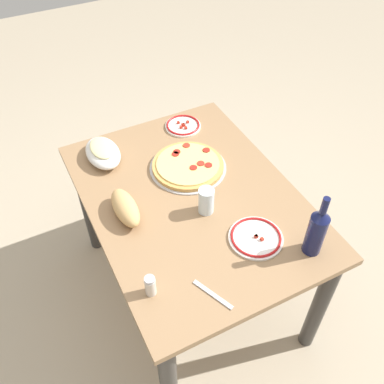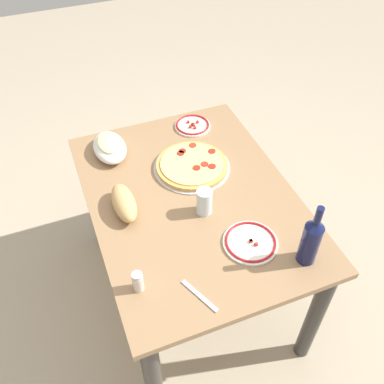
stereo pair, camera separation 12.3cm
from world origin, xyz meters
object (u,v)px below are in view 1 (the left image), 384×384
Objects in this scene: side_plate_far at (256,237)px; bread_loaf at (125,208)px; pepperoni_pizza at (188,166)px; water_glass at (206,201)px; baked_pasta_dish at (103,152)px; dining_table at (192,216)px; wine_bottle at (317,231)px; side_plate_near at (183,126)px; spice_shaker at (150,286)px.

bread_loaf is at bearing -130.66° from side_plate_far.
pepperoni_pizza is 2.98× the size of water_glass.
baked_pasta_dish is 0.38m from bread_loaf.
side_plate_far is at bearing 20.70° from dining_table.
water_glass is at bearing -10.76° from pepperoni_pizza.
side_plate_far is (0.22, 0.10, -0.05)m from water_glass.
water_glass is at bearing 9.65° from dining_table.
wine_bottle is 1.32× the size of side_plate_far.
dining_table is 4.12× the size of wine_bottle.
wine_bottle is 1.56× the size of side_plate_near.
bread_loaf is (0.43, -0.47, 0.03)m from side_plate_near.
dining_table is 9.90× the size of water_glass.
water_glass is 1.36× the size of spice_shaker.
baked_pasta_dish is at bearing -83.37° from side_plate_near.
baked_pasta_dish is 0.76m from spice_shaker.
wine_bottle reaches higher than spice_shaker.
dining_table is at bearing -21.65° from side_plate_near.
wine_bottle reaches higher than baked_pasta_dish.
water_glass is at bearing 28.29° from baked_pasta_dish.
spice_shaker is at bearing -37.91° from pepperoni_pizza.
dining_table is 3.32× the size of pepperoni_pizza.
pepperoni_pizza is 0.28m from water_glass.
pepperoni_pizza reaches higher than side_plate_near.
baked_pasta_dish reaches higher than pepperoni_pizza.
water_glass is (-0.36, -0.26, -0.05)m from wine_bottle.
wine_bottle is at bearing 36.16° from water_glass.
baked_pasta_dish is 0.57m from water_glass.
water_glass reaches higher than side_plate_far.
water_glass is at bearing -143.84° from wine_bottle.
baked_pasta_dish is 1.12× the size of side_plate_far.
side_plate_far is (0.49, 0.05, -0.01)m from pepperoni_pizza.
spice_shaker reaches higher than dining_table.
bread_loaf is (-0.03, -0.29, 0.17)m from dining_table.
bread_loaf is (-0.35, -0.41, 0.03)m from side_plate_far.
bread_loaf is (0.38, -0.03, 0.00)m from baked_pasta_dish.
side_plate_near is at bearing 163.32° from water_glass.
spice_shaker reaches higher than pepperoni_pizza.
side_plate_near is 0.64m from bread_loaf.
pepperoni_pizza is at bearing -161.36° from wine_bottle.
wine_bottle is 0.63m from spice_shaker.
bread_loaf is at bearing -130.78° from wine_bottle.
pepperoni_pizza is at bearing 169.24° from water_glass.
dining_table is at bearing 83.45° from bread_loaf.
pepperoni_pizza is 1.94× the size of side_plate_near.
baked_pasta_dish is at bearing 173.70° from spice_shaker.
side_plate_far is at bearing 49.34° from bread_loaf.
side_plate_far is at bearing 27.34° from baked_pasta_dish.
dining_table is 0.21m from water_glass.
bread_loaf is at bearing -96.55° from dining_table.
bread_loaf is at bearing -4.70° from baked_pasta_dish.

